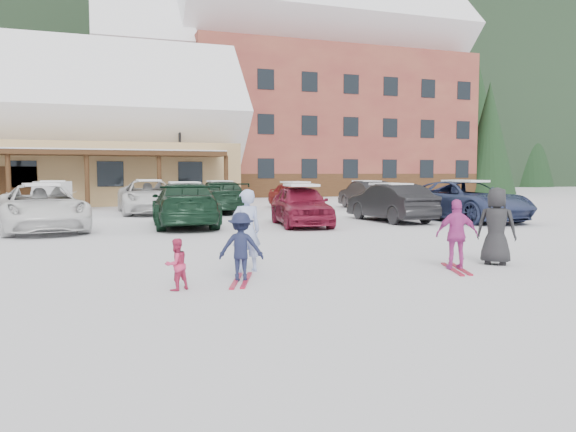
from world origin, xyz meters
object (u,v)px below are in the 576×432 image
object	(u,v)px
parked_car_5	(390,203)
alpine_hotel	(299,97)
parked_car_2	(41,208)
adult_skier	(246,231)
lamp_post	(180,148)
parked_car_13	(366,195)
parked_car_10	(149,197)
child_navy	(241,247)
parked_car_4	(301,205)
parked_car_6	(465,201)
toddler_red	(176,264)
parked_car_11	(220,197)
bystander_dark	(496,226)
child_magenta	(457,235)
parked_car_12	(295,196)
parked_car_9	(53,198)
parked_car_3	(184,205)

from	to	relation	value
parked_car_5	alpine_hotel	bearing A→B (deg)	-106.33
parked_car_2	adult_skier	bearing A→B (deg)	-74.93
lamp_post	parked_car_5	distance (m)	16.29
parked_car_13	parked_car_10	bearing A→B (deg)	2.30
child_navy	parked_car_4	xyz separation A→B (m)	(4.54, 9.20, 0.13)
parked_car_4	parked_car_5	xyz separation A→B (m)	(3.85, 0.51, -0.00)
parked_car_6	parked_car_13	distance (m)	7.83
child_navy	adult_skier	bearing A→B (deg)	-90.16
alpine_hotel	toddler_red	distance (m)	42.74
adult_skier	parked_car_11	bearing A→B (deg)	-103.03
toddler_red	bystander_dark	xyz separation A→B (m)	(6.46, 0.40, 0.37)
parked_car_2	parked_car_13	xyz separation A→B (m)	(14.95, 6.61, -0.03)
toddler_red	child_navy	xyz separation A→B (m)	(1.15, 0.39, 0.18)
child_magenta	parked_car_11	xyz separation A→B (m)	(-0.95, 16.78, 0.06)
parked_car_6	parked_car_13	world-z (taller)	parked_car_6
child_magenta	bystander_dark	distance (m)	1.15
parked_car_10	parked_car_11	size ratio (longest dim) A/B	1.08
child_magenta	parked_car_2	xyz separation A→B (m)	(-8.12, 10.47, 0.07)
child_magenta	parked_car_4	xyz separation A→B (m)	(0.35, 9.44, 0.04)
lamp_post	parked_car_4	distance (m)	15.85
alpine_hotel	parked_car_4	xyz separation A→B (m)	(-10.71, -29.02, -7.91)
bystander_dark	parked_car_12	size ratio (longest dim) A/B	0.38
adult_skier	parked_car_5	size ratio (longest dim) A/B	0.36
parked_car_2	parked_car_5	size ratio (longest dim) A/B	1.23
parked_car_12	parked_car_13	size ratio (longest dim) A/B	0.94
parked_car_13	parked_car_6	bearing A→B (deg)	95.21
parked_car_9	parked_car_10	size ratio (longest dim) A/B	0.82
parked_car_10	parked_car_13	world-z (taller)	parked_car_10
lamp_post	parked_car_6	distance (m)	18.10
child_magenta	parked_car_3	world-z (taller)	parked_car_3
child_navy	parked_car_6	bearing A→B (deg)	-121.04
child_navy	child_magenta	world-z (taller)	child_magenta
child_navy	parked_car_4	distance (m)	10.26
parked_car_3	lamp_post	bearing A→B (deg)	-93.30
parked_car_2	parked_car_12	world-z (taller)	parked_car_2
parked_car_4	parked_car_3	bearing A→B (deg)	174.23
parked_car_4	parked_car_13	xyz separation A→B (m)	(6.48, 7.64, 0.00)
adult_skier	parked_car_6	size ratio (longest dim) A/B	0.28
parked_car_3	parked_car_5	size ratio (longest dim) A/B	1.20
parked_car_4	parked_car_6	xyz separation A→B (m)	(6.71, -0.19, 0.06)
parked_car_6	parked_car_13	bearing A→B (deg)	84.40
parked_car_5	parked_car_12	distance (m)	8.23
parked_car_3	parked_car_11	xyz separation A→B (m)	(2.62, 6.34, -0.02)
alpine_hotel	parked_car_12	size ratio (longest dim) A/B	7.69
adult_skier	parked_car_9	xyz separation A→B (m)	(-4.34, 16.54, -0.03)
parked_car_5	child_magenta	bearing A→B (deg)	64.30
lamp_post	parked_car_4	xyz separation A→B (m)	(1.92, -15.52, -2.62)
child_magenta	parked_car_3	size ratio (longest dim) A/B	0.26
bystander_dark	parked_car_4	world-z (taller)	bystander_dark
child_magenta	bystander_dark	bearing A→B (deg)	-147.18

